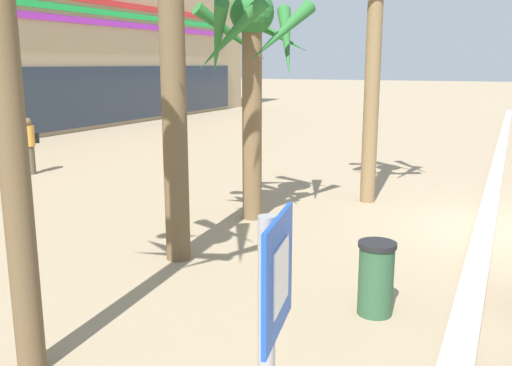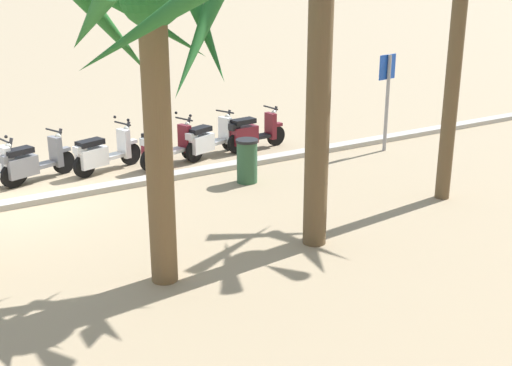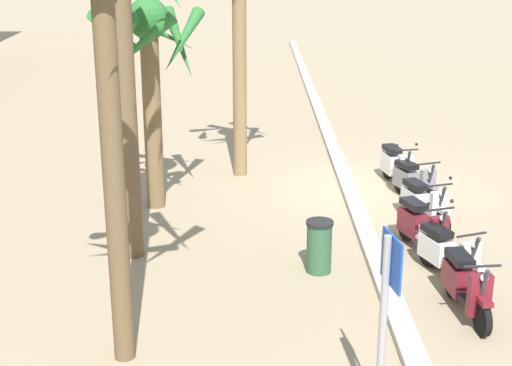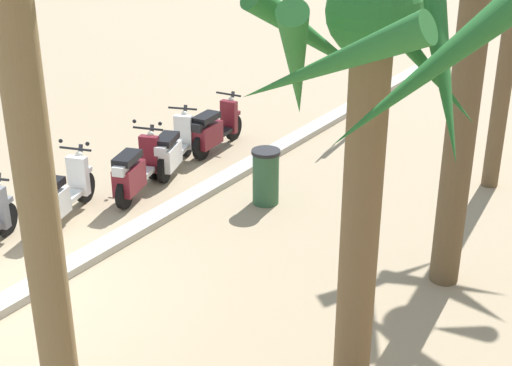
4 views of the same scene
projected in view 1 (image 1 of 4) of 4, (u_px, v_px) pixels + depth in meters
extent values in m
plane|color=#9E896B|center=(508.00, 232.00, 10.60)|extent=(200.00, 200.00, 0.00)
cube|color=#ADA89E|center=(485.00, 226.00, 10.76)|extent=(60.00, 0.36, 0.12)
cube|color=#1947B7|center=(278.00, 276.00, 2.74)|extent=(0.59, 0.13, 0.60)
cube|color=white|center=(281.00, 276.00, 2.73)|extent=(0.33, 0.07, 0.33)
cylinder|color=olive|center=(372.00, 76.00, 12.34)|extent=(0.34, 0.34, 5.69)
cylinder|color=brown|center=(252.00, 119.00, 11.10)|extent=(0.39, 0.39, 4.09)
sphere|color=#286B2D|center=(252.00, 12.00, 10.68)|extent=(0.86, 0.86, 0.86)
cone|color=#286B2D|center=(270.00, 31.00, 11.48)|extent=(0.30, 1.79, 1.07)
cone|color=#286B2D|center=(232.00, 35.00, 11.42)|extent=(1.59, 1.21, 1.21)
cone|color=#286B2D|center=(218.00, 41.00, 10.66)|extent=(1.40, 1.12, 1.50)
cone|color=#286B2D|center=(230.00, 37.00, 10.19)|extent=(0.53, 1.65, 1.39)
cone|color=#286B2D|center=(281.00, 33.00, 10.21)|extent=(1.69, 0.88, 1.25)
cone|color=#286B2D|center=(287.00, 41.00, 10.81)|extent=(1.50, 0.94, 1.49)
cylinder|color=brown|center=(173.00, 74.00, 8.53)|extent=(0.39, 0.39, 5.94)
cylinder|color=brown|center=(6.00, 81.00, 5.19)|extent=(0.29, 0.29, 5.93)
cylinder|color=brown|center=(31.00, 160.00, 16.06)|extent=(0.26, 0.26, 0.82)
cylinder|color=gold|center=(28.00, 136.00, 15.91)|extent=(0.34, 0.34, 0.58)
sphere|color=brown|center=(27.00, 122.00, 15.83)|extent=(0.22, 0.22, 0.22)
cube|color=black|center=(36.00, 138.00, 16.09)|extent=(0.16, 0.18, 0.28)
cylinder|color=#2D5638|center=(376.00, 280.00, 7.03)|extent=(0.44, 0.44, 0.90)
cylinder|color=black|center=(377.00, 245.00, 6.93)|extent=(0.48, 0.48, 0.06)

